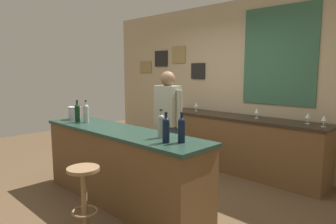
% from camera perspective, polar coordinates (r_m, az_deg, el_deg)
% --- Properties ---
extents(ground_plane, '(10.00, 10.00, 0.00)m').
position_cam_1_polar(ground_plane, '(4.19, -4.37, -15.00)').
color(ground_plane, brown).
extents(back_wall, '(6.00, 0.09, 2.80)m').
position_cam_1_polar(back_wall, '(5.41, 11.94, 5.50)').
color(back_wall, tan).
rests_on(back_wall, ground_plane).
extents(bar_counter, '(2.55, 0.60, 0.92)m').
position_cam_1_polar(bar_counter, '(3.80, -9.05, -10.13)').
color(bar_counter, brown).
rests_on(bar_counter, ground_plane).
extents(side_counter, '(2.80, 0.56, 0.90)m').
position_cam_1_polar(side_counter, '(5.03, 13.03, -5.86)').
color(side_counter, brown).
rests_on(side_counter, ground_plane).
extents(bartender, '(0.52, 0.21, 1.62)m').
position_cam_1_polar(bartender, '(4.25, -0.06, -1.49)').
color(bartender, '#384766').
rests_on(bartender, ground_plane).
extents(bar_stool, '(0.32, 0.32, 0.68)m').
position_cam_1_polar(bar_stool, '(3.20, -15.68, -13.86)').
color(bar_stool, olive).
rests_on(bar_stool, ground_plane).
extents(wine_bottle_a, '(0.07, 0.07, 0.31)m').
position_cam_1_polar(wine_bottle_a, '(4.32, -16.84, -0.08)').
color(wine_bottle_a, black).
rests_on(wine_bottle_a, bar_counter).
extents(wine_bottle_b, '(0.07, 0.07, 0.31)m').
position_cam_1_polar(wine_bottle_b, '(4.26, -15.29, -0.12)').
color(wine_bottle_b, '#999E99').
rests_on(wine_bottle_b, bar_counter).
extents(wine_bottle_c, '(0.07, 0.07, 0.31)m').
position_cam_1_polar(wine_bottle_c, '(3.18, -1.35, -2.50)').
color(wine_bottle_c, '#999E99').
rests_on(wine_bottle_c, bar_counter).
extents(wine_bottle_d, '(0.07, 0.07, 0.31)m').
position_cam_1_polar(wine_bottle_d, '(2.96, -0.38, -3.27)').
color(wine_bottle_d, black).
rests_on(wine_bottle_d, bar_counter).
extents(wine_bottle_e, '(0.07, 0.07, 0.31)m').
position_cam_1_polar(wine_bottle_e, '(2.96, 2.58, -3.27)').
color(wine_bottle_e, black).
rests_on(wine_bottle_e, bar_counter).
extents(ice_bucket, '(0.19, 0.19, 0.19)m').
position_cam_1_polar(ice_bucket, '(4.59, -17.36, -0.12)').
color(ice_bucket, '#B7BABF').
rests_on(ice_bucket, bar_counter).
extents(wine_glass_a, '(0.07, 0.07, 0.16)m').
position_cam_1_polar(wine_glass_a, '(5.45, 5.38, 1.34)').
color(wine_glass_a, silver).
rests_on(wine_glass_a, side_counter).
extents(wine_glass_b, '(0.07, 0.07, 0.16)m').
position_cam_1_polar(wine_glass_b, '(4.80, 16.54, 0.16)').
color(wine_glass_b, silver).
rests_on(wine_glass_b, side_counter).
extents(wine_glass_c, '(0.07, 0.07, 0.16)m').
position_cam_1_polar(wine_glass_c, '(4.55, 25.04, -0.67)').
color(wine_glass_c, silver).
rests_on(wine_glass_c, side_counter).
extents(wine_glass_d, '(0.07, 0.07, 0.16)m').
position_cam_1_polar(wine_glass_d, '(4.39, 27.51, -1.11)').
color(wine_glass_d, silver).
rests_on(wine_glass_d, side_counter).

